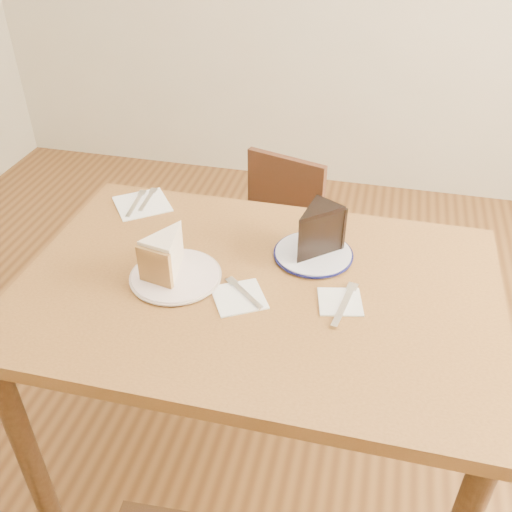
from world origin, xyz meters
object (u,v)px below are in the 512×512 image
(chair_far, at_px, (270,248))
(chocolate_cake, at_px, (314,234))
(plate_cream, at_px, (176,276))
(plate_navy, at_px, (313,254))
(table, at_px, (257,314))
(carrot_cake, at_px, (170,253))

(chair_far, relative_size, chocolate_cake, 5.60)
(chair_far, relative_size, plate_cream, 3.32)
(plate_cream, height_order, plate_navy, same)
(table, bearing_deg, plate_cream, -174.15)
(plate_navy, xyz_separation_m, carrot_cake, (-0.34, -0.16, 0.06))
(plate_cream, relative_size, carrot_cake, 1.76)
(chair_far, height_order, chocolate_cake, chocolate_cake)
(table, distance_m, chair_far, 0.69)
(plate_cream, distance_m, chocolate_cake, 0.37)
(plate_navy, height_order, chocolate_cake, chocolate_cake)
(plate_navy, relative_size, chocolate_cake, 1.54)
(plate_cream, relative_size, chocolate_cake, 1.69)
(table, xyz_separation_m, plate_cream, (-0.21, -0.02, 0.10))
(chair_far, bearing_deg, chocolate_cake, 131.15)
(table, height_order, chocolate_cake, chocolate_cake)
(table, distance_m, plate_cream, 0.23)
(table, xyz_separation_m, carrot_cake, (-0.23, -0.00, 0.16))
(table, relative_size, plate_cream, 5.39)
(table, xyz_separation_m, plate_navy, (0.12, 0.16, 0.10))
(chair_far, xyz_separation_m, carrot_cake, (-0.12, -0.64, 0.40))
(plate_cream, bearing_deg, carrot_cake, 132.99)
(chocolate_cake, bearing_deg, plate_cream, 57.57)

